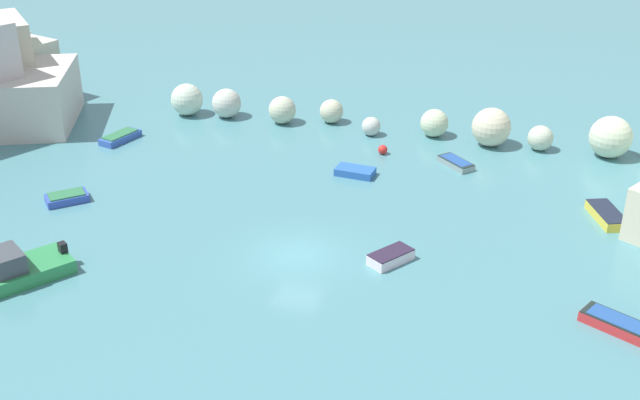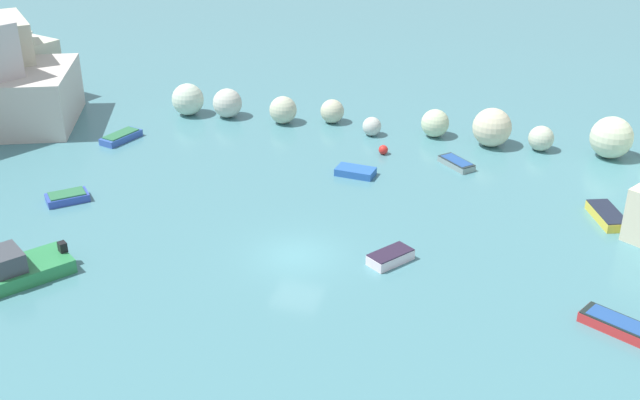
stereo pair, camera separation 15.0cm
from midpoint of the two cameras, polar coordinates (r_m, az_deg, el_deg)
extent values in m
plane|color=teal|center=(39.71, -1.60, -4.07)|extent=(160.00, 160.00, 0.00)
cube|color=beige|center=(59.81, -20.09, 7.06)|extent=(8.10, 9.50, 3.97)
sphere|color=silver|center=(59.01, -9.52, 7.23)|extent=(2.35, 2.35, 2.35)
sphere|color=beige|center=(58.16, -6.68, 7.02)|extent=(2.13, 2.13, 2.13)
sphere|color=beige|center=(56.66, -2.63, 6.56)|extent=(1.98, 1.98, 1.98)
sphere|color=beige|center=(56.75, 0.97, 6.48)|extent=(1.71, 1.71, 1.71)
sphere|color=beige|center=(54.56, 3.87, 5.37)|extent=(1.31, 1.31, 1.31)
sphere|color=beige|center=(54.73, 8.45, 5.55)|extent=(1.93, 1.93, 1.93)
sphere|color=beige|center=(53.71, 12.48, 5.18)|extent=(2.60, 2.60, 2.60)
sphere|color=beige|center=(53.90, 15.87, 4.34)|extent=(1.67, 1.67, 1.67)
sphere|color=beige|center=(54.00, 20.52, 4.29)|extent=(2.72, 2.72, 2.72)
sphere|color=red|center=(51.59, 4.71, 3.67)|extent=(0.62, 0.62, 0.62)
cube|color=red|center=(36.46, 21.47, -8.75)|extent=(4.00, 2.90, 0.46)
cube|color=black|center=(36.32, 21.54, -8.41)|extent=(3.92, 2.84, 0.06)
cube|color=#234C93|center=(36.31, 21.54, -8.40)|extent=(3.40, 2.46, 0.08)
cube|color=#354FB8|center=(47.36, -17.82, 0.16)|extent=(2.63, 2.56, 0.44)
cube|color=#2D7047|center=(47.25, -17.86, 0.44)|extent=(2.24, 2.18, 0.08)
cube|color=#2E8A4C|center=(40.32, -20.79, -4.87)|extent=(4.62, 5.07, 0.71)
cube|color=#3F444C|center=(39.79, -21.79, -4.09)|extent=(2.37, 2.26, 0.97)
cube|color=black|center=(40.54, -18.13, -3.26)|extent=(0.57, 0.55, 0.50)
cube|color=#3559B2|center=(55.38, -14.19, 4.45)|extent=(2.03, 3.17, 0.44)
cube|color=#2D7047|center=(55.29, -14.22, 4.70)|extent=(1.72, 2.70, 0.08)
cube|color=blue|center=(48.44, 2.68, 2.08)|extent=(2.49, 1.55, 0.46)
cube|color=white|center=(39.19, 5.25, -4.19)|extent=(2.27, 2.52, 0.52)
cube|color=#2C2036|center=(39.04, 5.27, -3.82)|extent=(2.22, 2.47, 0.06)
cube|color=gray|center=(50.41, 9.98, 2.62)|extent=(2.53, 2.50, 0.36)
cube|color=#243034|center=(50.33, 9.99, 2.84)|extent=(2.48, 2.45, 0.06)
cube|color=#234C93|center=(50.32, 9.99, 2.85)|extent=(2.15, 2.12, 0.08)
cube|color=gold|center=(45.80, 20.24, -1.10)|extent=(2.23, 3.30, 0.50)
cube|color=#1B2234|center=(45.67, 20.30, -0.79)|extent=(2.19, 3.24, 0.06)
camera|label=1|loc=(0.07, -89.90, 0.05)|focal=43.98mm
camera|label=2|loc=(0.07, 90.10, -0.05)|focal=43.98mm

